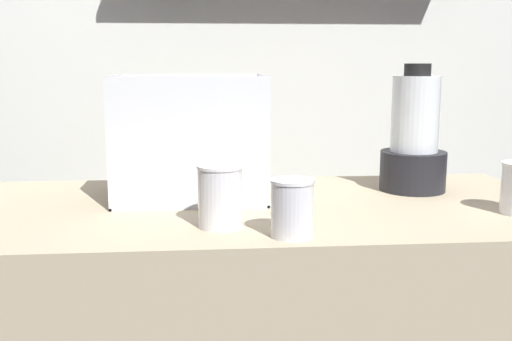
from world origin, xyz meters
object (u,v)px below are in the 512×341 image
blender_pitcher (414,141)px  juice_cup_carrot_far_left (220,198)px  juice_cup_carrot_left (292,211)px  carrot_display_bin (192,160)px

blender_pitcher → juice_cup_carrot_far_left: blender_pitcher is taller
juice_cup_carrot_left → juice_cup_carrot_far_left: bearing=148.7°
carrot_display_bin → juice_cup_carrot_far_left: bearing=-77.4°
juice_cup_carrot_far_left → carrot_display_bin: bearing=102.6°
juice_cup_carrot_far_left → juice_cup_carrot_left: bearing=-31.3°
blender_pitcher → juice_cup_carrot_left: 0.53m
blender_pitcher → juice_cup_carrot_far_left: size_ratio=2.57×
carrot_display_bin → juice_cup_carrot_left: carrot_display_bin is taller
carrot_display_bin → blender_pitcher: blender_pitcher is taller
carrot_display_bin → juice_cup_carrot_far_left: size_ratio=2.86×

